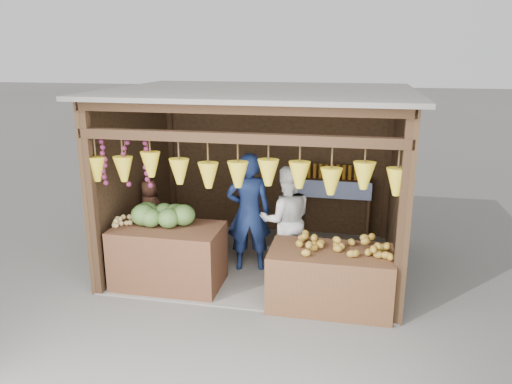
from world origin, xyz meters
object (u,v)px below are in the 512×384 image
(man_standing, at_px, (249,213))
(vendor_seated, at_px, (150,209))
(counter_left, at_px, (169,256))
(counter_right, at_px, (330,278))
(woman_standing, at_px, (286,220))

(man_standing, relative_size, vendor_seated, 1.86)
(vendor_seated, bearing_deg, counter_left, 161.64)
(counter_right, relative_size, vendor_seated, 1.61)
(man_standing, bearing_deg, counter_left, 23.77)
(counter_left, distance_m, counter_right, 2.24)
(counter_left, bearing_deg, man_standing, 37.08)
(man_standing, xyz_separation_m, woman_standing, (0.55, 0.04, -0.09))
(man_standing, xyz_separation_m, vendor_seated, (-1.68, 0.31, -0.15))
(woman_standing, bearing_deg, counter_left, 10.93)
(counter_right, bearing_deg, man_standing, 145.03)
(counter_right, distance_m, man_standing, 1.61)
(woman_standing, height_order, vendor_seated, woman_standing)
(counter_right, relative_size, man_standing, 0.86)
(man_standing, height_order, vendor_seated, man_standing)
(counter_left, bearing_deg, woman_standing, 27.13)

